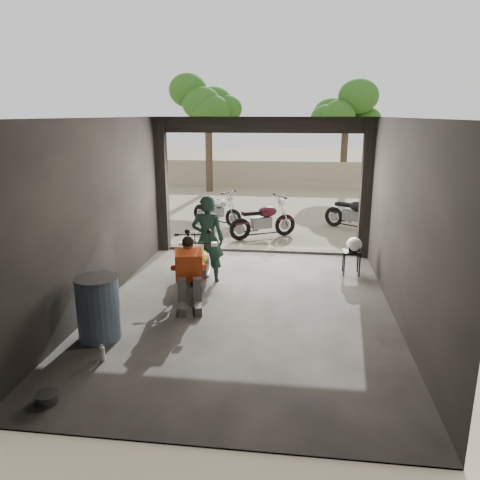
% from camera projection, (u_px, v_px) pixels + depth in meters
% --- Properties ---
extents(ground, '(80.00, 80.00, 0.00)m').
position_uv_depth(ground, '(244.00, 309.00, 8.06)').
color(ground, '#7A6D56').
rests_on(ground, ground).
extents(garage, '(7.00, 7.13, 3.20)m').
position_uv_depth(garage, '(248.00, 230.00, 8.25)').
color(garage, '#2D2B28').
rests_on(garage, ground).
extents(boundary_wall, '(18.00, 0.30, 1.20)m').
position_uv_depth(boundary_wall, '(280.00, 174.00, 21.31)').
color(boundary_wall, gray).
rests_on(boundary_wall, ground).
extents(tree_left, '(2.20, 2.20, 5.60)m').
position_uv_depth(tree_left, '(208.00, 96.00, 19.36)').
color(tree_left, '#382B1E').
rests_on(tree_left, ground).
extents(tree_right, '(2.20, 2.20, 5.00)m').
position_uv_depth(tree_right, '(347.00, 107.00, 20.20)').
color(tree_right, '#382B1E').
rests_on(tree_right, ground).
extents(main_bike, '(0.80, 1.64, 1.06)m').
position_uv_depth(main_bike, '(202.00, 262.00, 8.92)').
color(main_bike, white).
rests_on(main_bike, ground).
extents(left_bike, '(0.91, 1.58, 1.01)m').
position_uv_depth(left_bike, '(192.00, 252.00, 9.64)').
color(left_bike, black).
rests_on(left_bike, ground).
extents(outside_bike_a, '(1.70, 1.33, 1.07)m').
position_uv_depth(outside_bike_a, '(217.00, 208.00, 14.06)').
color(outside_bike_a, black).
rests_on(outside_bike_a, ground).
extents(outside_bike_b, '(1.81, 1.43, 1.14)m').
position_uv_depth(outside_bike_b, '(263.00, 217.00, 12.55)').
color(outside_bike_b, '#47111B').
rests_on(outside_bike_b, ground).
extents(outside_bike_c, '(1.75, 1.50, 1.12)m').
position_uv_depth(outside_bike_c, '(354.00, 211.00, 13.43)').
color(outside_bike_c, black).
rests_on(outside_bike_c, ground).
extents(rider, '(0.64, 0.43, 1.75)m').
position_uv_depth(rider, '(208.00, 239.00, 9.18)').
color(rider, '#162C24').
rests_on(rider, ground).
extents(mechanic, '(0.80, 0.96, 1.20)m').
position_uv_depth(mechanic, '(189.00, 276.00, 7.93)').
color(mechanic, '#D64E1C').
rests_on(mechanic, ground).
extents(stool, '(0.37, 0.37, 0.51)m').
position_uv_depth(stool, '(352.00, 255.00, 9.69)').
color(stool, black).
rests_on(stool, ground).
extents(helmet, '(0.36, 0.37, 0.30)m').
position_uv_depth(helmet, '(354.00, 245.00, 9.60)').
color(helmet, white).
rests_on(helmet, stool).
extents(oil_drum, '(0.72, 0.72, 0.96)m').
position_uv_depth(oil_drum, '(99.00, 309.00, 6.87)').
color(oil_drum, '#465D77').
rests_on(oil_drum, ground).
extents(sign_post, '(0.70, 0.08, 2.10)m').
position_uv_depth(sign_post, '(405.00, 201.00, 10.30)').
color(sign_post, black).
rests_on(sign_post, ground).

